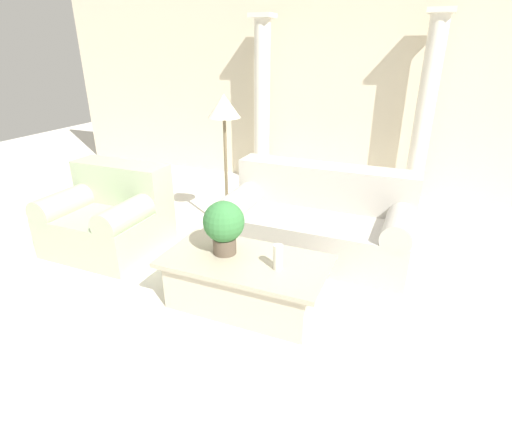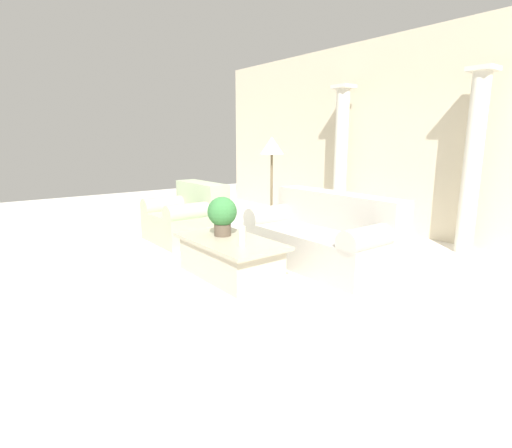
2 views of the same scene
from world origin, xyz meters
name	(u,v)px [view 2 (image 2 of 2)]	position (x,y,z in m)	size (l,w,h in m)	color
ground_plane	(260,271)	(0.00, 0.00, 0.00)	(16.00, 16.00, 0.00)	silver
wall_back	(417,136)	(0.00, 3.13, 1.60)	(10.00, 0.06, 3.20)	beige
sofa_long	(323,236)	(0.22, 0.84, 0.36)	(1.92, 0.98, 0.88)	#B7B2A8
loveseat	(188,217)	(-1.89, 0.04, 0.37)	(1.10, 0.98, 0.88)	#AFBF99
coffee_table	(230,257)	(-0.08, -0.38, 0.22)	(1.38, 0.74, 0.44)	beige
potted_plant	(222,214)	(-0.29, -0.35, 0.70)	(0.35, 0.35, 0.46)	brown
pillar_candle	(242,236)	(0.22, -0.42, 0.54)	(0.07, 0.07, 0.21)	silver
floor_lamp	(272,154)	(-0.90, 0.91, 1.35)	(0.35, 0.35, 1.58)	brown
column_left	(341,156)	(-1.22, 2.77, 1.26)	(0.32, 0.32, 2.46)	silver
column_right	(473,161)	(1.07, 2.77, 1.26)	(0.32, 0.32, 2.46)	silver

